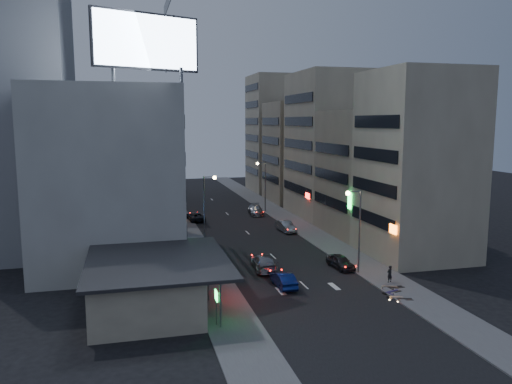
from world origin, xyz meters
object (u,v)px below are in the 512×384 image
object	(u,v)px
scooter_black_a	(412,292)
scooter_blue	(397,283)
parked_car_left	(196,216)
scooter_black_b	(401,279)
road_car_silver	(264,262)
person	(390,274)
scooter_silver_a	(403,291)
parked_car_right_near	(341,262)
road_car_blue	(284,280)
parked_car_right_mid	(286,226)
parked_car_right_far	(256,210)
scooter_silver_b	(398,280)

from	to	relation	value
scooter_black_a	scooter_blue	size ratio (longest dim) A/B	0.88
parked_car_left	scooter_black_b	xyz separation A→B (m)	(13.83, -34.16, 0.10)
road_car_silver	person	bearing A→B (deg)	150.37
scooter_black_b	parked_car_left	bearing A→B (deg)	17.54
scooter_black_a	scooter_black_b	xyz separation A→B (m)	(0.84, 3.12, 0.08)
person	scooter_black_b	bearing A→B (deg)	96.58
road_car_silver	scooter_black_b	bearing A→B (deg)	147.62
parked_car_left	scooter_silver_a	bearing A→B (deg)	103.98
scooter_black_a	scooter_black_b	world-z (taller)	scooter_black_b
parked_car_right_near	person	xyz separation A→B (m)	(2.39, -5.47, 0.22)
road_car_blue	scooter_silver_a	size ratio (longest dim) A/B	2.45
parked_car_left	road_car_silver	world-z (taller)	road_car_silver
parked_car_right_mid	scooter_black_a	xyz separation A→B (m)	(2.28, -27.05, -0.04)
parked_car_left	road_car_silver	size ratio (longest dim) A/B	0.89
scooter_black_b	scooter_black_a	bearing A→B (deg)	160.50
scooter_black_a	parked_car_right_far	bearing A→B (deg)	20.53
parked_car_right_far	person	xyz separation A→B (m)	(3.47, -35.67, 0.14)
parked_car_right_mid	scooter_black_b	size ratio (longest dim) A/B	2.08
road_car_blue	parked_car_left	bearing A→B (deg)	-83.43
parked_car_right_mid	parked_car_right_far	xyz separation A→B (m)	(-0.88, 12.87, 0.04)
parked_car_right_near	road_car_silver	size ratio (longest dim) A/B	0.75
scooter_black_a	scooter_black_b	bearing A→B (deg)	1.00
parked_car_right_mid	road_car_blue	xyz separation A→B (m)	(-7.05, -21.37, -0.03)
parked_car_left	road_car_blue	bearing A→B (deg)	91.85
parked_car_right_near	scooter_silver_b	bearing A→B (deg)	-75.17
scooter_blue	scooter_silver_b	bearing A→B (deg)	-53.34
parked_car_left	scooter_black_b	world-z (taller)	scooter_black_b
scooter_blue	scooter_silver_b	size ratio (longest dim) A/B	0.98
parked_car_right_near	parked_car_left	bearing A→B (deg)	106.24
person	scooter_silver_b	xyz separation A→B (m)	(0.08, -1.26, -0.14)
parked_car_right_near	parked_car_right_far	world-z (taller)	parked_car_right_far
person	parked_car_right_near	bearing A→B (deg)	-84.63
parked_car_right_far	scooter_silver_b	bearing A→B (deg)	-78.36
scooter_black_a	parked_car_right_mid	bearing A→B (deg)	20.83
parked_car_right_far	scooter_blue	world-z (taller)	parked_car_right_far
person	scooter_silver_b	size ratio (longest dim) A/B	0.75
parked_car_right_near	parked_car_right_mid	xyz separation A→B (m)	(-0.21, 17.33, 0.04)
road_car_blue	scooter_black_b	xyz separation A→B (m)	(10.17, -2.55, 0.07)
road_car_blue	scooter_silver_a	xyz separation A→B (m)	(8.82, -5.18, -0.04)
scooter_black_a	scooter_blue	bearing A→B (deg)	18.28
parked_car_left	scooter_blue	size ratio (longest dim) A/B	2.31
road_car_blue	scooter_blue	bearing A→B (deg)	159.78
road_car_blue	scooter_silver_b	xyz separation A→B (m)	(9.73, -2.69, 0.07)
scooter_blue	scooter_black_b	bearing A→B (deg)	-66.29
scooter_blue	parked_car_right_near	bearing A→B (deg)	-3.75
scooter_silver_a	scooter_blue	xyz separation A→B (m)	(0.42, 1.79, 0.11)
road_car_silver	scooter_silver_a	bearing A→B (deg)	135.63
parked_car_right_near	scooter_black_a	bearing A→B (deg)	-83.30
parked_car_right_far	scooter_black_a	world-z (taller)	parked_car_right_far
parked_car_right_mid	scooter_silver_a	size ratio (longest dim) A/B	2.56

